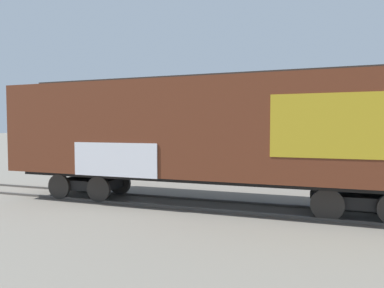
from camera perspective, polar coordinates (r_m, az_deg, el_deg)
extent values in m
plane|color=slate|center=(11.46, 9.66, -10.62)|extent=(260.00, 260.00, 0.00)
cube|color=#4C4742|center=(11.10, 1.37, -10.81)|extent=(60.00, 0.29, 0.08)
cube|color=#4C4742|center=(12.44, 3.38, -9.32)|extent=(60.00, 0.29, 0.08)
cube|color=#5B2B19|center=(11.47, 2.46, 2.62)|extent=(14.37, 2.87, 3.11)
cube|color=#2D2823|center=(11.59, 2.48, 10.94)|extent=(13.65, 0.44, 0.24)
cube|color=#B2931E|center=(9.60, 22.37, 2.84)|extent=(3.16, 0.04, 1.71)
cube|color=silver|center=(11.31, -12.86, -2.59)|extent=(3.04, 0.04, 1.10)
cube|color=black|center=(11.60, 2.44, -5.59)|extent=(14.08, 1.60, 0.20)
cube|color=black|center=(13.69, -16.60, -6.31)|extent=(2.10, 1.28, 0.36)
cylinder|color=black|center=(13.65, -21.29, -6.63)|extent=(0.92, 0.12, 0.92)
cylinder|color=black|center=(14.77, -17.68, -5.86)|extent=(0.92, 0.12, 0.92)
cylinder|color=black|center=(12.64, -15.34, -7.28)|extent=(0.92, 0.12, 0.92)
cylinder|color=black|center=(13.84, -11.97, -6.37)|extent=(0.92, 0.12, 0.92)
cube|color=black|center=(11.30, 25.83, -8.41)|extent=(2.10, 1.28, 0.36)
cylinder|color=black|center=(10.54, 21.65, -9.41)|extent=(0.92, 0.12, 0.92)
cylinder|color=black|center=(11.95, 21.31, -7.97)|extent=(0.92, 0.12, 0.92)
cylinder|color=black|center=(12.14, 29.43, -7.96)|extent=(0.92, 0.12, 0.92)
cube|color=gray|center=(88.51, 17.85, 3.83)|extent=(143.43, 28.34, 8.83)
cube|color=brown|center=(86.33, -2.63, 7.81)|extent=(6.57, 5.24, 2.67)
cube|color=#9E9384|center=(80.35, 20.41, 8.04)|extent=(5.43, 5.50, 2.76)
cube|color=#9E9384|center=(81.39, 9.60, 7.92)|extent=(5.70, 3.95, 2.22)
cube|color=#9E9384|center=(81.33, 10.04, 8.23)|extent=(4.68, 4.85, 3.11)
cone|color=#193D23|center=(79.62, 11.22, 8.44)|extent=(1.70, 1.70, 3.39)
cone|color=#193D23|center=(79.26, 10.16, 8.74)|extent=(2.05, 2.05, 4.10)
cone|color=#193D23|center=(95.61, -12.12, 7.86)|extent=(2.33, 2.33, 4.66)
cube|color=silver|center=(18.49, -1.54, -3.19)|extent=(4.45, 2.17, 0.80)
cube|color=#2D333D|center=(18.46, -1.90, -0.96)|extent=(2.38, 1.80, 0.64)
cylinder|color=black|center=(19.04, 3.39, -4.23)|extent=(0.66, 0.28, 0.64)
cylinder|color=black|center=(17.40, 2.42, -4.89)|extent=(0.66, 0.28, 0.64)
cylinder|color=black|center=(19.76, -5.02, -3.98)|extent=(0.66, 0.28, 0.64)
cylinder|color=black|center=(18.19, -6.70, -4.58)|extent=(0.66, 0.28, 0.64)
cube|color=navy|center=(17.63, 20.02, -3.75)|extent=(4.83, 2.46, 0.74)
cube|color=#2D333D|center=(17.60, 19.27, -1.39)|extent=(2.35, 1.93, 0.71)
cylinder|color=black|center=(18.41, 25.21, -4.73)|extent=(0.66, 0.31, 0.64)
cylinder|color=black|center=(16.70, 25.01, -5.48)|extent=(0.66, 0.31, 0.64)
cylinder|color=black|center=(18.78, 15.56, -4.43)|extent=(0.66, 0.31, 0.64)
cylinder|color=black|center=(17.10, 14.39, -5.12)|extent=(0.66, 0.31, 0.64)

